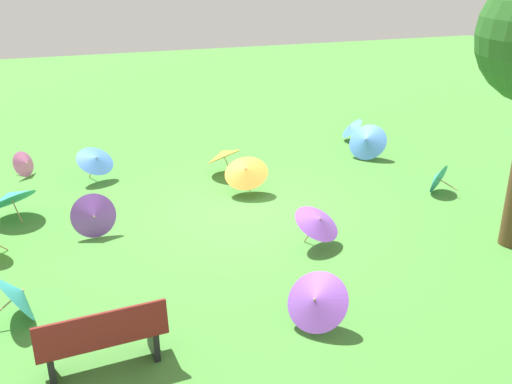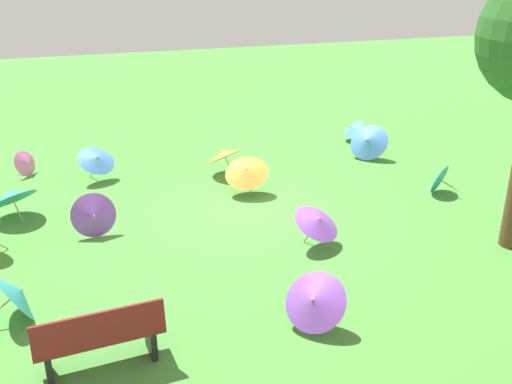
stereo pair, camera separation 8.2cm
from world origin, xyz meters
name	(u,v)px [view 2 (the right image)]	position (x,y,z in m)	size (l,w,h in m)	color
ground	(247,213)	(0.00, 0.00, 0.00)	(40.00, 40.00, 0.00)	#478C38
park_bench	(100,338)	(3.10, 3.96, 0.47)	(1.64, 0.63, 0.90)	maroon
parasol_blue_0	(352,127)	(-4.08, -3.65, 0.38)	(0.72, 0.80, 0.66)	tan
parasol_orange_0	(224,154)	(-0.11, -2.23, 0.51)	(1.18, 1.16, 0.79)	tan
parasol_blue_1	(368,141)	(-3.80, -2.20, 0.47)	(1.19, 1.22, 0.91)	tan
parasol_purple_0	(318,221)	(-0.77, 1.73, 0.49)	(1.15, 1.14, 0.76)	tan
parasol_teal_0	(437,178)	(-4.20, 0.22, 0.33)	(0.74, 0.73, 0.67)	tan
parasol_blue_2	(97,159)	(2.72, -2.68, 0.53)	(1.10, 1.07, 0.82)	tan
parasol_orange_1	(246,171)	(-0.26, -0.93, 0.54)	(1.24, 1.22, 0.83)	tan
parasol_pink_0	(27,163)	(4.27, -3.55, 0.30)	(0.62, 0.67, 0.61)	tan
parasol_purple_2	(314,301)	(0.24, 3.98, 0.46)	(1.11, 1.13, 0.83)	tan
parasol_purple_3	(94,216)	(2.96, 0.14, 0.42)	(0.84, 0.80, 0.83)	tan
parasol_teal_1	(17,293)	(4.14, 2.49, 0.42)	(0.96, 1.01, 0.84)	tan
parasol_teal_2	(11,196)	(4.43, -1.14, 0.48)	(1.28, 1.26, 0.81)	tan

